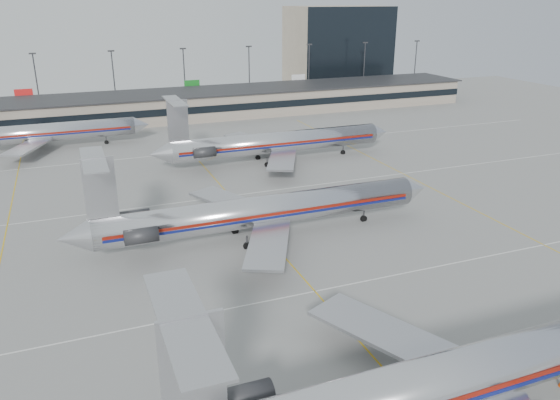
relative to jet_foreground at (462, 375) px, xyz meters
name	(u,v)px	position (x,y,z in m)	size (l,w,h in m)	color
ground	(365,347)	(-1.80, 9.62, -3.68)	(260.00, 260.00, 0.00)	gray
apron_markings	(315,291)	(-1.80, 19.62, -3.67)	(160.00, 0.15, 0.02)	silver
terminal	(161,106)	(-1.80, 107.60, -0.52)	(162.00, 17.00, 6.25)	gray
light_mast_row	(150,76)	(-1.80, 121.62, 4.90)	(163.60, 0.40, 15.28)	#38383D
distant_building	(337,47)	(60.20, 137.62, 8.82)	(30.00, 20.00, 25.00)	tan
jet_foreground	(462,375)	(0.00, 0.00, 0.00)	(48.48, 28.55, 12.69)	silver
jet_second_row	(256,211)	(-3.06, 33.90, -0.15)	(46.52, 27.39, 12.18)	silver
jet_third_row	(273,142)	(10.46, 64.00, -0.12)	(44.91, 27.62, 12.28)	silver
jet_back_row	(33,133)	(-29.34, 88.06, -0.34)	(42.08, 25.88, 11.51)	silver
belt_loader	(437,385)	(0.36, 2.75, -3.01)	(4.89, 2.86, 2.51)	#AAAAAA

